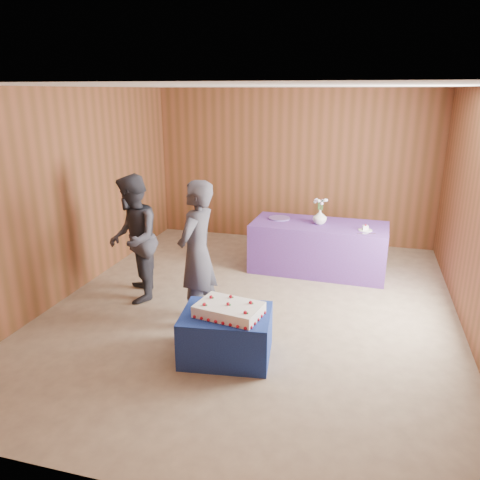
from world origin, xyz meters
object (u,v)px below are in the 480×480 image
at_px(sheet_cake, 229,310).
at_px(guest_left, 197,254).
at_px(vase, 320,217).
at_px(cake_table, 226,335).
at_px(guest_right, 133,239).
at_px(serving_table, 318,247).

distance_m(sheet_cake, guest_left, 0.96).
distance_m(vase, guest_left, 2.36).
xyz_separation_m(cake_table, guest_right, (-1.57, 1.07, 0.58)).
xyz_separation_m(cake_table, vase, (0.65, 2.70, 0.61)).
height_order(serving_table, guest_right, guest_right).
bearing_deg(sheet_cake, cake_table, 152.55).
bearing_deg(guest_right, serving_table, 102.06).
bearing_deg(guest_right, vase, 101.83).
xyz_separation_m(cake_table, guest_left, (-0.55, 0.67, 0.61)).
bearing_deg(cake_table, guest_right, 138.66).
bearing_deg(serving_table, sheet_cake, -100.24).
relative_size(cake_table, vase, 4.19).
bearing_deg(sheet_cake, guest_right, 155.66).
relative_size(cake_table, guest_right, 0.54).
relative_size(sheet_cake, guest_right, 0.44).
height_order(serving_table, sheet_cake, serving_table).
xyz_separation_m(sheet_cake, guest_left, (-0.59, 0.70, 0.30)).
bearing_deg(vase, guest_left, -120.45).
height_order(cake_table, serving_table, serving_table).
relative_size(sheet_cake, vase, 3.40).
height_order(guest_left, guest_right, guest_left).
distance_m(sheet_cake, guest_right, 1.97).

